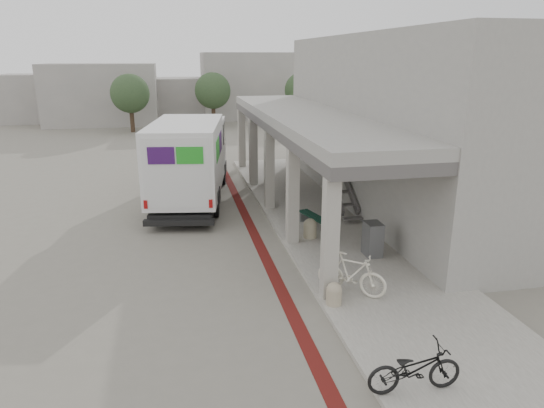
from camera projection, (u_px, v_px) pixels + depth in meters
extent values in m
plane|color=slate|center=(233.00, 255.00, 15.69)|extent=(120.00, 120.00, 0.00)
cube|color=#561411|center=(253.00, 232.00, 17.75)|extent=(0.35, 40.00, 0.01)
cube|color=gray|center=(350.00, 244.00, 16.44)|extent=(4.40, 28.00, 0.12)
cube|color=gray|center=(392.00, 123.00, 20.28)|extent=(4.30, 17.00, 7.00)
cube|color=#53504E|center=(305.00, 125.00, 19.57)|extent=(3.40, 16.90, 0.35)
cube|color=gray|center=(306.00, 116.00, 19.47)|extent=(3.40, 16.90, 0.35)
cube|color=gray|center=(102.00, 94.00, 45.22)|extent=(10.00, 6.00, 5.50)
cube|color=gray|center=(178.00, 98.00, 50.52)|extent=(8.00, 6.00, 4.00)
cube|color=gray|center=(247.00, 86.00, 49.61)|extent=(9.00, 6.00, 6.50)
cube|color=gray|center=(42.00, 98.00, 47.03)|extent=(7.00, 5.00, 4.50)
cylinder|color=#38281C|center=(132.00, 118.00, 40.62)|extent=(0.36, 0.36, 2.40)
sphere|color=#253B22|center=(130.00, 93.00, 40.03)|extent=(3.20, 3.20, 3.20)
cylinder|color=#38281C|center=(214.00, 113.00, 43.83)|extent=(0.36, 0.36, 2.40)
sphere|color=#253B22|center=(213.00, 91.00, 43.24)|extent=(3.20, 3.20, 3.20)
cylinder|color=#38281C|center=(302.00, 112.00, 44.42)|extent=(0.36, 0.36, 2.40)
sphere|color=#253B22|center=(302.00, 90.00, 43.83)|extent=(3.20, 3.20, 3.20)
cube|color=black|center=(192.00, 191.00, 21.38)|extent=(3.54, 8.06, 0.33)
cube|color=silver|center=(187.00, 158.00, 19.92)|extent=(3.55, 6.13, 2.89)
cube|color=silver|center=(197.00, 145.00, 23.64)|extent=(2.97, 2.51, 2.56)
cube|color=silver|center=(200.00, 159.00, 25.03)|extent=(2.52, 1.05, 0.89)
cube|color=black|center=(198.00, 130.00, 24.31)|extent=(2.50, 0.92, 1.17)
cube|color=black|center=(179.00, 222.00, 17.58)|extent=(2.57, 0.68, 0.20)
cube|color=#36114F|center=(157.00, 142.00, 20.47)|extent=(0.27, 1.54, 0.83)
cube|color=#209522|center=(149.00, 150.00, 18.87)|extent=(0.27, 1.54, 0.83)
cube|color=#36114F|center=(161.00, 156.00, 16.91)|extent=(0.94, 0.18, 0.61)
cube|color=#209522|center=(190.00, 155.00, 16.95)|extent=(0.94, 0.18, 0.61)
cylinder|color=black|center=(175.00, 175.00, 24.08)|extent=(0.47, 1.04, 1.00)
cylinder|color=black|center=(222.00, 175.00, 24.18)|extent=(0.47, 1.04, 1.00)
cylinder|color=black|center=(156.00, 205.00, 19.20)|extent=(0.47, 1.04, 1.00)
cylinder|color=black|center=(215.00, 205.00, 19.29)|extent=(0.47, 1.04, 1.00)
cube|color=slate|center=(326.00, 229.00, 17.14)|extent=(0.40, 0.18, 0.39)
cube|color=slate|center=(304.00, 216.00, 18.46)|extent=(0.40, 0.18, 0.39)
cube|color=#103023|center=(312.00, 217.00, 17.67)|extent=(0.57, 1.82, 0.05)
cube|color=#103023|center=(315.00, 217.00, 17.73)|extent=(0.57, 1.82, 0.05)
cube|color=#103023|center=(318.00, 216.00, 17.79)|extent=(0.57, 1.82, 0.05)
cylinder|color=tan|center=(334.00, 297.00, 12.29)|extent=(0.40, 0.40, 0.40)
sphere|color=tan|center=(334.00, 290.00, 12.23)|extent=(0.40, 0.40, 0.40)
cylinder|color=gray|center=(310.00, 231.00, 16.81)|extent=(0.46, 0.46, 0.46)
sphere|color=gray|center=(310.00, 225.00, 16.75)|extent=(0.46, 0.46, 0.46)
cube|color=slate|center=(373.00, 239.00, 15.23)|extent=(0.49, 0.65, 1.08)
imported|color=black|center=(415.00, 369.00, 9.02)|extent=(1.85, 0.70, 0.96)
imported|color=silver|center=(352.00, 274.00, 12.73)|extent=(1.81, 1.62, 1.14)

